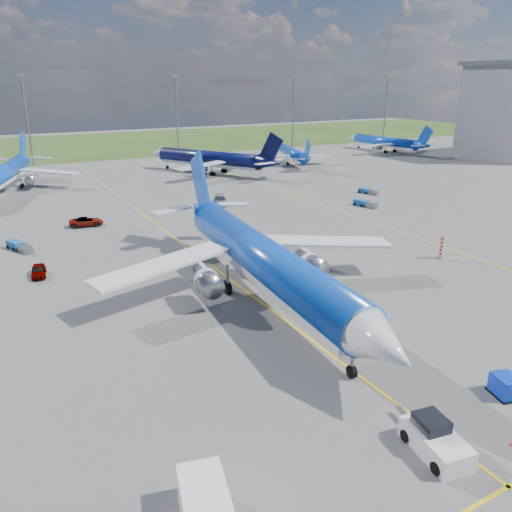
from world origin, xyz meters
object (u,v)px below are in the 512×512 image
bg_jet_ene (385,152)px  uld_container (505,386)px  baggage_tug_e (368,191)px  service_car_b (86,222)px  main_airliner (264,299)px  service_car_a (38,271)px  bg_jet_n (210,173)px  baggage_tug_w (365,204)px  bg_jet_ne (293,164)px  pushback_tug (435,439)px  baggage_tug_c (19,246)px  bg_jet_nnw (6,191)px  service_car_c (220,200)px  warning_post (441,247)px

bg_jet_ene → uld_container: 129.66m
baggage_tug_e → service_car_b: bearing=162.3°
main_airliner → service_car_a: bearing=142.1°
bg_jet_n → baggage_tug_w: bg_jet_n is taller
bg_jet_ne → bg_jet_ene: size_ratio=0.89×
main_airliner → baggage_tug_e: 54.38m
service_car_b → baggage_tug_e: service_car_b is taller
pushback_tug → bg_jet_ene: bearing=58.3°
bg_jet_ene → baggage_tug_w: bearing=39.0°
baggage_tug_c → bg_jet_n: bearing=20.1°
bg_jet_nnw → service_car_c: size_ratio=7.46×
bg_jet_nnw → bg_jet_n: size_ratio=1.00×
bg_jet_n → bg_jet_ene: bearing=157.3°
pushback_tug → service_car_c: size_ratio=1.19×
uld_container → baggage_tug_e: bearing=72.9°
bg_jet_ne → baggage_tug_e: 39.46m
warning_post → baggage_tug_c: 53.98m
service_car_b → baggage_tug_c: 12.53m
bg_jet_n → baggage_tug_c: bg_jet_n is taller
main_airliner → service_car_b: (-10.28, 36.55, 0.69)m
warning_post → service_car_c: warning_post is taller
uld_container → service_car_a: uld_container is taller
baggage_tug_c → service_car_b: bearing=15.3°
bg_jet_ne → bg_jet_ene: bg_jet_ene is taller
service_car_c → baggage_tug_w: (21.53, -13.77, -0.28)m
bg_jet_n → baggage_tug_c: (-45.08, -40.58, 0.51)m
bg_jet_n → baggage_tug_w: bearing=72.7°
service_car_c → baggage_tug_w: 25.56m
uld_container → service_car_b: uld_container is taller
bg_jet_n → service_car_c: size_ratio=7.44×
main_airliner → baggage_tug_c: bearing=130.0°
bg_jet_ene → main_airliner: bearing=35.9°
baggage_tug_c → bg_jet_ne: bearing=9.8°
bg_jet_nnw → bg_jet_ne: bearing=20.4°
service_car_b → baggage_tug_w: bearing=-94.9°
pushback_tug → service_car_c: (15.71, 63.50, -0.07)m
baggage_tug_w → baggage_tug_e: size_ratio=1.08×
uld_container → service_car_c: (6.97, 61.89, 0.02)m
bg_jet_n → pushback_tug: size_ratio=6.28×
uld_container → baggage_tug_c: uld_container is taller
service_car_a → main_airliner: bearing=-35.0°
bg_jet_nnw → baggage_tug_e: size_ratio=8.94×
bg_jet_nnw → service_car_b: (8.93, -33.86, 0.69)m
warning_post → baggage_tug_e: bearing=62.6°
warning_post → main_airliner: (-25.32, -0.08, -1.50)m
bg_jet_ene → service_car_b: bg_jet_ene is taller
bg_jet_ne → service_car_c: (-36.63, -32.84, 0.76)m
service_car_b → baggage_tug_e: (52.99, -2.88, -0.25)m
uld_container → service_car_c: bearing=99.3°
bg_jet_ene → pushback_tug: bearing=42.8°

